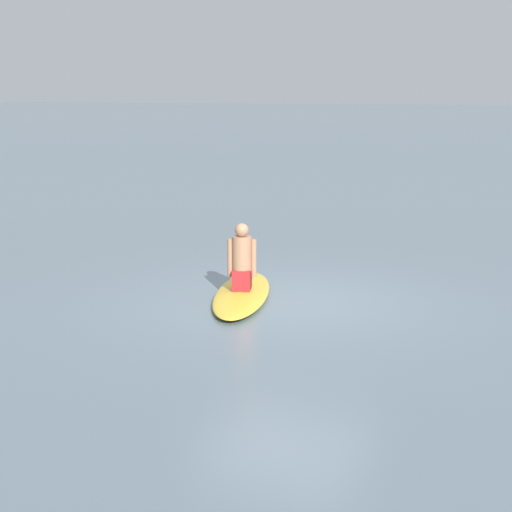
# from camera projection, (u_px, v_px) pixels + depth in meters

# --- Properties ---
(ground_plane) EXTENTS (400.00, 400.00, 0.00)m
(ground_plane) POSITION_uv_depth(u_px,v_px,m) (286.00, 301.00, 12.32)
(ground_plane) COLOR slate
(surfboard) EXTENTS (1.92, 3.08, 0.14)m
(surfboard) POSITION_uv_depth(u_px,v_px,m) (242.00, 294.00, 12.48)
(surfboard) COLOR gold
(surfboard) RESTS_ON ground
(person_paddler) EXTENTS (0.44, 0.42, 1.02)m
(person_paddler) POSITION_uv_depth(u_px,v_px,m) (242.00, 260.00, 12.37)
(person_paddler) COLOR #A51E23
(person_paddler) RESTS_ON surfboard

